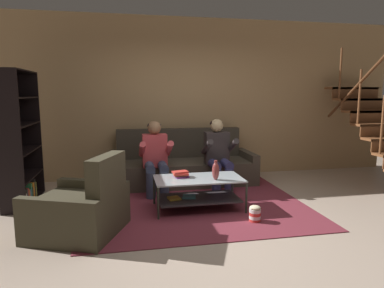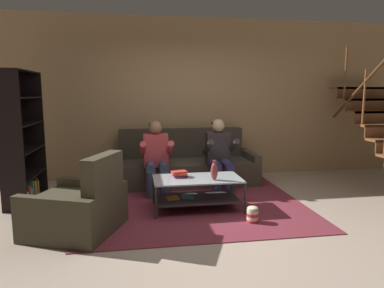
% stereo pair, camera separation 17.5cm
% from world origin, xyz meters
% --- Properties ---
extents(ground, '(16.80, 16.80, 0.00)m').
position_xyz_m(ground, '(0.00, 0.00, 0.00)').
color(ground, '#BFA995').
extents(back_partition, '(8.40, 0.12, 2.90)m').
position_xyz_m(back_partition, '(0.00, 2.46, 1.45)').
color(back_partition, tan).
rests_on(back_partition, ground).
extents(couch, '(2.47, 0.90, 0.92)m').
position_xyz_m(couch, '(-0.09, 1.91, 0.29)').
color(couch, '#433B30').
rests_on(couch, ground).
extents(person_seated_left, '(0.50, 0.58, 1.13)m').
position_xyz_m(person_seated_left, '(-0.59, 1.36, 0.61)').
color(person_seated_left, '#3A445F').
rests_on(person_seated_left, ground).
extents(person_seated_right, '(0.50, 0.58, 1.14)m').
position_xyz_m(person_seated_right, '(0.41, 1.36, 0.62)').
color(person_seated_right, navy).
rests_on(person_seated_right, ground).
extents(coffee_table, '(1.17, 0.63, 0.43)m').
position_xyz_m(coffee_table, '(-0.11, 0.51, 0.29)').
color(coffee_table, '#ABB8BD').
rests_on(coffee_table, ground).
extents(area_rug, '(3.00, 3.33, 0.01)m').
position_xyz_m(area_rug, '(-0.09, 1.08, 0.01)').
color(area_rug, maroon).
rests_on(area_rug, ground).
extents(vase, '(0.10, 0.10, 0.26)m').
position_xyz_m(vase, '(0.10, 0.38, 0.55)').
color(vase, brown).
rests_on(vase, coffee_table).
extents(book_stack, '(0.23, 0.20, 0.08)m').
position_xyz_m(book_stack, '(-0.32, 0.61, 0.47)').
color(book_stack, '#833392').
rests_on(book_stack, coffee_table).
extents(bookshelf, '(0.32, 1.07, 1.87)m').
position_xyz_m(bookshelf, '(-2.52, 1.24, 0.75)').
color(bookshelf, black).
rests_on(bookshelf, ground).
extents(armchair, '(1.16, 1.16, 0.90)m').
position_xyz_m(armchair, '(-1.54, -0.03, 0.28)').
color(armchair, '#3D3827').
rests_on(armchair, ground).
extents(popcorn_tub, '(0.14, 0.14, 0.20)m').
position_xyz_m(popcorn_tub, '(0.48, -0.08, 0.10)').
color(popcorn_tub, red).
rests_on(popcorn_tub, ground).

